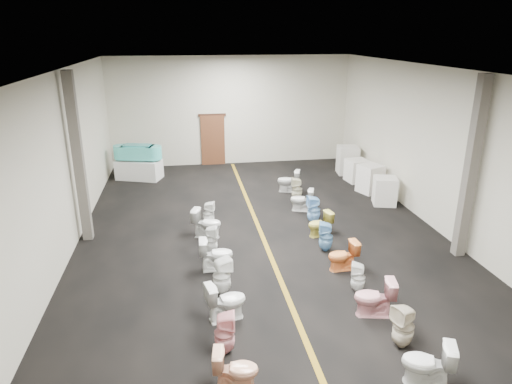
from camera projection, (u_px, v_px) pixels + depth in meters
floor at (265, 242)px, 12.36m from camera, size 16.00×16.00×0.00m
ceiling at (266, 71)px, 10.87m from camera, size 16.00×16.00×0.00m
wall_back at (231, 111)px, 19.07m from camera, size 10.00×0.00×10.00m
wall_left at (59, 171)px, 10.86m from camera, size 0.00×16.00×16.00m
wall_right at (446, 154)px, 12.37m from camera, size 0.00×16.00×16.00m
aisle_stripe at (265, 242)px, 12.36m from camera, size 0.12×15.60×0.01m
back_door at (213, 140)px, 19.29m from camera, size 1.00×0.10×2.10m
door_frame at (212, 115)px, 18.94m from camera, size 1.15×0.08×0.10m
column_left at (78, 159)px, 11.83m from camera, size 0.25×0.25×4.50m
column_right at (471, 170)px, 10.93m from camera, size 0.25×0.25×4.50m
display_table at (139, 169)px, 17.58m from camera, size 1.84×1.34×0.74m
bathtub at (138, 152)px, 17.35m from camera, size 1.82×0.96×0.55m
appliance_crate_a at (385, 191)px, 14.93m from camera, size 0.87×0.87×0.91m
appliance_crate_b at (370, 179)px, 16.05m from camera, size 0.93×0.93×0.99m
appliance_crate_c at (357, 171)px, 17.25m from camera, size 0.83×0.83×0.84m
appliance_crate_d at (348, 160)px, 18.18m from camera, size 0.86×0.86×1.10m
toilet_left_2 at (236, 370)px, 7.15m from camera, size 0.76×0.51×0.73m
toilet_left_3 at (225, 333)px, 7.95m from camera, size 0.40×0.39×0.80m
toilet_left_4 at (226, 301)px, 8.91m from camera, size 0.87×0.62×0.81m
toilet_left_5 at (222, 276)px, 9.78m from camera, size 0.49×0.49×0.85m
toilet_left_6 at (216, 254)px, 10.78m from camera, size 0.80×0.48×0.80m
toilet_left_7 at (211, 240)px, 11.59m from camera, size 0.42×0.41×0.75m
toilet_left_8 at (207, 223)px, 12.52m from camera, size 0.90×0.69×0.81m
toilet_left_9 at (209, 213)px, 13.33m from camera, size 0.40×0.39×0.72m
toilet_right_1 at (427, 364)px, 7.22m from camera, size 0.90×0.72×0.80m
toilet_right_2 at (403, 326)px, 8.11m from camera, size 0.49×0.48×0.84m
toilet_right_3 at (374, 298)px, 9.02m from camera, size 0.87×0.60×0.81m
toilet_right_4 at (358, 277)px, 9.89m from camera, size 0.41×0.40×0.68m
toilet_right_5 at (343, 256)px, 10.79m from camera, size 0.74×0.45×0.73m
toilet_right_6 at (326, 237)px, 11.73m from camera, size 0.45×0.44×0.79m
toilet_right_7 at (320, 224)px, 12.61m from camera, size 0.75×0.53×0.70m
toilet_right_8 at (314, 210)px, 13.42m from camera, size 0.39×0.38×0.85m
toilet_right_9 at (302, 200)px, 14.39m from camera, size 0.81×0.63×0.73m
toilet_right_10 at (297, 189)px, 15.29m from camera, size 0.40×0.39×0.78m
toilet_right_11 at (289, 181)px, 16.11m from camera, size 0.89×0.68×0.80m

